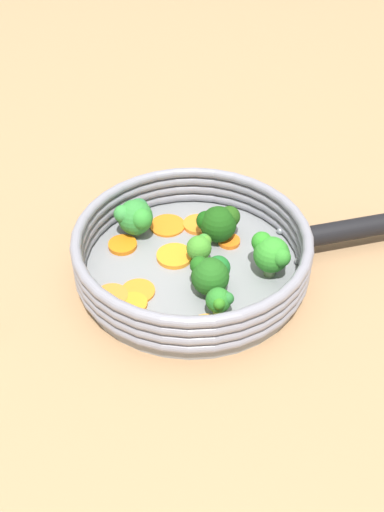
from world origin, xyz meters
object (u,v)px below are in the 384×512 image
carrot_slice_7 (138,291)px  broccoli_floret_0 (135,216)px  carrot_slice_3 (229,241)px  broccoli_floret_1 (211,274)px  skillet (192,269)px  carrot_slice_2 (111,296)px  broccoli_floret_5 (219,301)px  broccoli_floret_2 (219,223)px  carrot_slice_1 (167,225)px  carrot_slice_5 (207,327)px  carrot_slice_6 (123,245)px  carrot_slice_0 (198,224)px  carrot_slice_4 (133,304)px  carrot_slice_8 (174,256)px  broccoli_floret_4 (200,247)px  broccoli_floret_3 (270,253)px

carrot_slice_7 → broccoli_floret_0: 0.11m
carrot_slice_3 → broccoli_floret_1: (0.09, -0.02, 0.02)m
skillet → carrot_slice_7: bearing=-51.8°
skillet → carrot_slice_2: (0.06, -0.09, 0.01)m
broccoli_floret_0 → broccoli_floret_5: broccoli_floret_0 is taller
broccoli_floret_0 → broccoli_floret_2: (0.01, 0.11, -0.00)m
carrot_slice_1 → broccoli_floret_2: (0.02, 0.07, 0.02)m
carrot_slice_5 → broccoli_floret_5: size_ratio=0.99×
carrot_slice_6 → broccoli_floret_2: 0.12m
carrot_slice_3 → broccoli_floret_0: 0.12m
carrot_slice_0 → carrot_slice_2: same height
carrot_slice_0 → carrot_slice_4: same height
broccoli_floret_2 → carrot_slice_8: bearing=-54.7°
carrot_slice_1 → carrot_slice_4: carrot_slice_4 is taller
carrot_slice_2 → carrot_slice_4: same height
carrot_slice_4 → carrot_slice_8: bearing=152.2°
broccoli_floret_0 → broccoli_floret_5: size_ratio=1.43×
skillet → carrot_slice_8: (-0.01, -0.02, 0.01)m
carrot_slice_6 → broccoli_floret_1: size_ratio=0.75×
carrot_slice_6 → carrot_slice_8: 0.07m
carrot_slice_8 → broccoli_floret_4: size_ratio=1.15×
broccoli_floret_2 → carrot_slice_2: bearing=-48.2°
carrot_slice_2 → carrot_slice_8: size_ratio=0.87×
broccoli_floret_0 → carrot_slice_1: bearing=112.8°
carrot_slice_6 → broccoli_floret_1: broccoli_floret_1 is taller
carrot_slice_8 → broccoli_floret_5: bearing=29.3°
carrot_slice_3 → carrot_slice_8: size_ratio=0.63×
broccoli_floret_5 → carrot_slice_5: bearing=-33.7°
carrot_slice_6 → broccoli_floret_4: broccoli_floret_4 is taller
carrot_slice_1 → broccoli_floret_1: broccoli_floret_1 is taller
carrot_slice_2 → broccoli_floret_1: broccoli_floret_1 is taller
carrot_slice_7 → broccoli_floret_4: size_ratio=1.03×
carrot_slice_0 → broccoli_floret_1: broccoli_floret_1 is taller
carrot_slice_1 → broccoli_floret_4: size_ratio=1.19×
carrot_slice_6 → broccoli_floret_3: size_ratio=0.70×
carrot_slice_5 → broccoli_floret_3: bearing=141.3°
carrot_slice_5 → carrot_slice_7: same height
broccoli_floret_1 → broccoli_floret_5: size_ratio=1.28×
skillet → broccoli_floret_3: (0.01, 0.09, 0.04)m
carrot_slice_8 → broccoli_floret_3: bearing=77.7°
carrot_slice_6 → broccoli_floret_5: size_ratio=0.96×
carrot_slice_8 → carrot_slice_0: bearing=156.4°
carrot_slice_0 → carrot_slice_7: carrot_slice_0 is taller
broccoli_floret_3 → broccoli_floret_5: size_ratio=1.36×
carrot_slice_0 → broccoli_floret_0: 0.09m
carrot_slice_6 → broccoli_floret_3: 0.19m
broccoli_floret_1 → carrot_slice_6: bearing=-124.0°
carrot_slice_7 → carrot_slice_5: bearing=56.0°
carrot_slice_1 → skillet: bearing=24.5°
carrot_slice_0 → carrot_slice_4: size_ratio=1.16×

